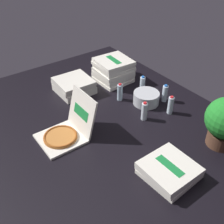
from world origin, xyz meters
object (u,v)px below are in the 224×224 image
at_px(pizza_stack_left_near, 74,86).
at_px(water_bottle_4, 165,93).
at_px(ice_bucket, 146,98).
at_px(water_bottle_3, 171,105).
at_px(water_bottle_0, 142,85).
at_px(pizza_stack_left_mid, 169,170).
at_px(open_pizza_box, 67,130).
at_px(water_bottle_1, 120,92).
at_px(water_bottle_2, 144,111).
at_px(pizza_stack_right_mid, 113,70).

xyz_separation_m(pizza_stack_left_near, water_bottle_4, (0.75, 0.70, 0.02)).
height_order(ice_bucket, water_bottle_3, water_bottle_3).
bearing_deg(ice_bucket, water_bottle_0, 148.98).
bearing_deg(pizza_stack_left_mid, water_bottle_4, 136.96).
height_order(open_pizza_box, pizza_stack_left_near, open_pizza_box).
height_order(water_bottle_1, water_bottle_4, same).
distance_m(water_bottle_1, water_bottle_4, 0.49).
distance_m(pizza_stack_left_mid, ice_bucket, 1.02).
xyz_separation_m(water_bottle_2, water_bottle_3, (0.08, 0.29, 0.00)).
relative_size(ice_bucket, water_bottle_1, 1.39).
xyz_separation_m(water_bottle_0, water_bottle_4, (0.29, 0.07, 0.00)).
height_order(pizza_stack_left_mid, water_bottle_3, water_bottle_3).
distance_m(pizza_stack_left_mid, pizza_stack_right_mid, 1.58).
relative_size(pizza_stack_left_near, water_bottle_2, 2.03).
xyz_separation_m(pizza_stack_left_mid, water_bottle_3, (-0.59, 0.62, 0.04)).
bearing_deg(water_bottle_0, pizza_stack_left_mid, -31.66).
bearing_deg(water_bottle_4, ice_bucket, -113.74).
bearing_deg(water_bottle_0, water_bottle_2, -39.28).
bearing_deg(pizza_stack_left_near, water_bottle_0, 53.41).
xyz_separation_m(water_bottle_1, water_bottle_3, (0.50, 0.27, 0.00)).
distance_m(pizza_stack_right_mid, water_bottle_0, 0.43).
height_order(water_bottle_0, water_bottle_2, same).
xyz_separation_m(pizza_stack_left_near, pizza_stack_right_mid, (0.06, 0.52, 0.06)).
distance_m(pizza_stack_right_mid, water_bottle_1, 0.44).
relative_size(water_bottle_0, water_bottle_3, 1.00).
relative_size(open_pizza_box, water_bottle_3, 2.43).
xyz_separation_m(water_bottle_3, water_bottle_4, (-0.19, 0.11, 0.00)).
distance_m(pizza_stack_right_mid, water_bottle_4, 0.72).
xyz_separation_m(pizza_stack_right_mid, ice_bucket, (0.61, -0.01, -0.07)).
height_order(pizza_stack_right_mid, water_bottle_3, pizza_stack_right_mid).
bearing_deg(water_bottle_2, water_bottle_4, 106.01).
xyz_separation_m(pizza_stack_left_mid, pizza_stack_left_near, (-1.54, 0.03, 0.02)).
relative_size(open_pizza_box, water_bottle_0, 2.43).
bearing_deg(pizza_stack_left_mid, pizza_stack_left_near, 178.90).
xyz_separation_m(water_bottle_1, water_bottle_2, (0.42, -0.02, 0.00)).
xyz_separation_m(water_bottle_0, water_bottle_1, (-0.02, -0.31, 0.00)).
distance_m(pizza_stack_right_mid, water_bottle_3, 0.90).
bearing_deg(water_bottle_4, pizza_stack_left_near, -137.07).
relative_size(water_bottle_0, water_bottle_4, 1.00).
distance_m(ice_bucket, water_bottle_4, 0.21).
distance_m(pizza_stack_left_mid, water_bottle_4, 1.07).
height_order(pizza_stack_left_near, water_bottle_0, water_bottle_0).
bearing_deg(water_bottle_0, water_bottle_1, -93.98).
xyz_separation_m(pizza_stack_left_mid, water_bottle_2, (-0.67, 0.33, 0.04)).
distance_m(pizza_stack_left_near, pizza_stack_right_mid, 0.53).
xyz_separation_m(pizza_stack_left_near, water_bottle_1, (0.45, 0.32, 0.02)).
height_order(pizza_stack_left_mid, water_bottle_0, water_bottle_0).
height_order(pizza_stack_left_mid, water_bottle_2, water_bottle_2).
height_order(open_pizza_box, water_bottle_4, open_pizza_box).
height_order(pizza_stack_left_near, water_bottle_4, water_bottle_4).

